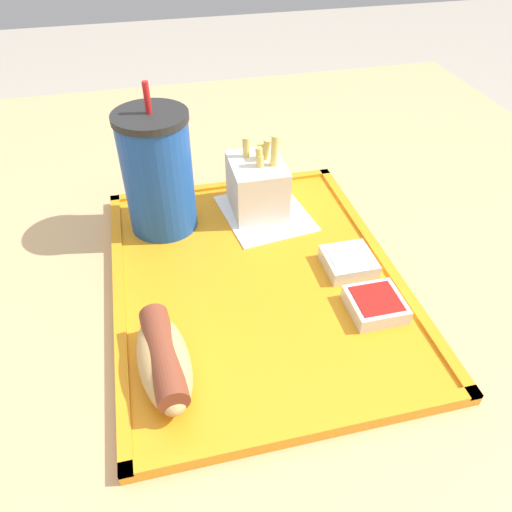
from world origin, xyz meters
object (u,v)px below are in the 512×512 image
Objects in this scene: soda_cup at (158,173)px; sauce_cup_mayo at (349,261)px; sauce_cup_ketchup at (375,304)px; hot_dog_far at (164,360)px; fries_carton at (257,185)px.

soda_cup is 3.38× the size of sauce_cup_mayo.
sauce_cup_mayo and sauce_cup_ketchup have the same top height.
sauce_cup_ketchup is (0.03, -0.22, -0.01)m from hot_dog_far.
sauce_cup_mayo is 1.00× the size of sauce_cup_ketchup.
fries_carton is 0.23m from sauce_cup_ketchup.
fries_carton is 1.98× the size of sauce_cup_ketchup.
hot_dog_far is 0.28m from fries_carton.
sauce_cup_mayo is (0.10, -0.22, -0.01)m from hot_dog_far.
sauce_cup_ketchup is (-0.07, -0.00, 0.00)m from sauce_cup_mayo.
sauce_cup_mayo is at bearing -152.57° from fries_carton.
sauce_cup_ketchup is (-0.21, -0.07, -0.03)m from fries_carton.
sauce_cup_ketchup is at bearing -135.90° from soda_cup.
fries_carton reaches higher than hot_dog_far.
soda_cup is 0.25m from sauce_cup_mayo.
sauce_cup_mayo is at bearing -124.26° from soda_cup.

